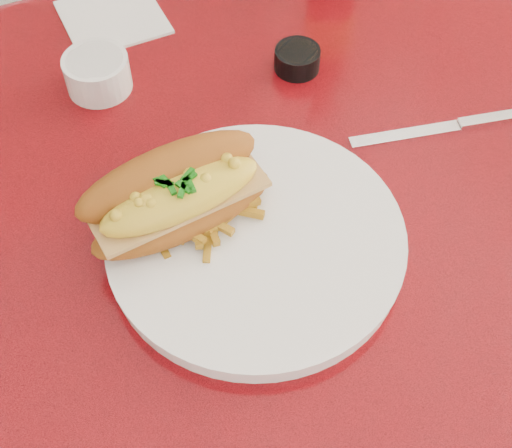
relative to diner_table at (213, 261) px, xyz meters
name	(u,v)px	position (x,y,z in m)	size (l,w,h in m)	color
ground	(228,431)	(0.00, 0.00, -0.61)	(8.00, 8.00, 0.00)	beige
diner_table	(213,261)	(0.00, 0.00, 0.00)	(1.23, 0.83, 0.77)	red
booth_bench_far	(79,63)	(0.00, 0.81, -0.32)	(1.20, 0.51, 0.90)	#A4130A
dinner_plate	(256,241)	(0.01, -0.10, 0.17)	(0.32, 0.32, 0.02)	white
mac_hoagie	(177,194)	(-0.05, -0.05, 0.22)	(0.20, 0.11, 0.08)	#995418
fries_pile	(187,207)	(-0.04, -0.05, 0.20)	(0.10, 0.09, 0.03)	gold
fork	(236,209)	(0.01, -0.07, 0.18)	(0.06, 0.13, 0.00)	silver
gravy_ramekin	(97,72)	(-0.06, 0.18, 0.18)	(0.10, 0.10, 0.04)	white
sauce_cup_right	(297,58)	(0.17, 0.12, 0.18)	(0.06, 0.06, 0.03)	black
knife	(451,126)	(0.28, -0.05, 0.16)	(0.20, 0.06, 0.01)	silver
paper_napkin	(113,17)	(-0.01, 0.30, 0.16)	(0.12, 0.12, 0.00)	white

